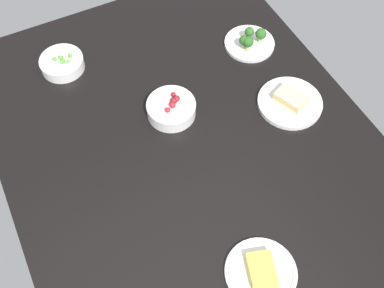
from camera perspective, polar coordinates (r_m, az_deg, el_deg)
dining_table at (r=141.22cm, az=0.00°, el=-0.89°), size 141.17×106.42×4.00cm
plate_cheese at (r=123.48cm, az=8.30°, el=-14.96°), size 18.21×18.21×3.73cm
plate_sandwich at (r=150.95cm, az=11.70°, el=5.01°), size 20.14×20.14×4.75cm
plate_broccoli at (r=165.65cm, az=6.98°, el=12.10°), size 17.06×17.06×6.81cm
bowl_peas at (r=162.74cm, az=-15.34°, el=9.37°), size 14.34×14.34×5.45cm
bowl_berries at (r=144.84cm, az=-2.38°, el=4.38°), size 15.15×15.15×6.57cm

